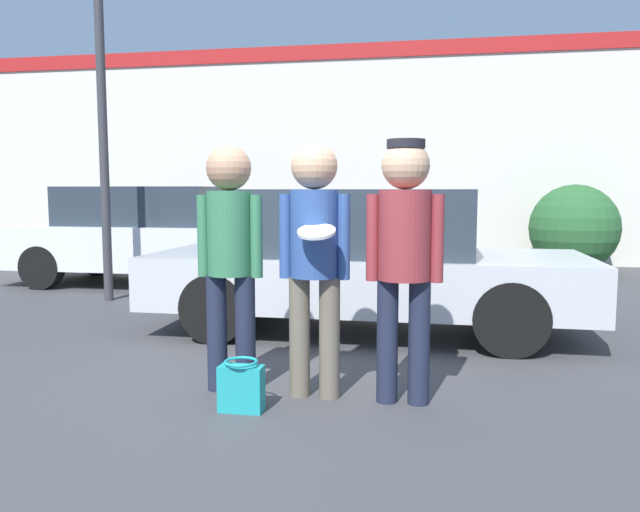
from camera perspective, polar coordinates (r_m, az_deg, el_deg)
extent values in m
plane|color=#3F3F42|center=(4.88, -4.37, -11.76)|extent=(56.00, 56.00, 0.00)
cube|color=silver|center=(13.09, 5.33, 9.24)|extent=(24.00, 0.18, 4.45)
cube|color=#B21E1E|center=(13.26, 5.37, 18.26)|extent=(24.00, 0.04, 0.30)
cylinder|color=#1E2338|center=(4.74, -9.39, -6.92)|extent=(0.15, 0.15, 0.87)
cylinder|color=#1E2338|center=(4.67, -6.84, -7.07)|extent=(0.15, 0.15, 0.87)
cylinder|color=#33724C|center=(4.60, -8.26, 2.08)|extent=(0.32, 0.32, 0.62)
cylinder|color=#33724C|center=(4.67, -10.61, 1.84)|extent=(0.09, 0.09, 0.60)
cylinder|color=#33724C|center=(4.54, -5.84, 1.79)|extent=(0.09, 0.09, 0.60)
sphere|color=tan|center=(4.59, -8.35, 7.96)|extent=(0.33, 0.33, 0.33)
cylinder|color=#665B4C|center=(4.55, -1.88, -7.37)|extent=(0.15, 0.15, 0.88)
cylinder|color=#665B4C|center=(4.50, 0.87, -7.49)|extent=(0.15, 0.15, 0.88)
cylinder|color=#2D4C8C|center=(4.41, -0.52, 2.06)|extent=(0.34, 0.34, 0.62)
cylinder|color=#2D4C8C|center=(4.46, -3.17, 1.83)|extent=(0.09, 0.09, 0.60)
cylinder|color=#2D4C8C|center=(4.38, 2.18, 1.76)|extent=(0.09, 0.09, 0.60)
sphere|color=tan|center=(4.40, -0.53, 8.24)|extent=(0.33, 0.33, 0.33)
cylinder|color=white|center=(4.15, -0.32, 2.25)|extent=(0.26, 0.25, 0.10)
cylinder|color=#1E2338|center=(4.44, 6.17, -7.73)|extent=(0.15, 0.15, 0.88)
cylinder|color=#1E2338|center=(4.43, 9.04, -7.80)|extent=(0.15, 0.15, 0.88)
cylinder|color=maroon|center=(4.32, 7.74, 1.91)|extent=(0.36, 0.36, 0.62)
cylinder|color=maroon|center=(4.34, 4.82, 1.69)|extent=(0.09, 0.09, 0.60)
cylinder|color=maroon|center=(4.31, 10.67, 1.58)|extent=(0.09, 0.09, 0.60)
sphere|color=tan|center=(4.31, 7.83, 8.21)|extent=(0.33, 0.33, 0.33)
cylinder|color=black|center=(4.32, 7.86, 10.12)|extent=(0.26, 0.26, 0.06)
cube|color=#B7BABF|center=(6.60, 4.23, -2.09)|extent=(4.49, 1.76, 0.54)
cube|color=#28333D|center=(6.56, 3.49, 3.17)|extent=(2.34, 1.51, 0.67)
cylinder|color=black|center=(7.40, 15.70, -3.12)|extent=(0.69, 0.22, 0.69)
cylinder|color=black|center=(5.87, 17.04, -5.51)|extent=(0.69, 0.22, 0.69)
cylinder|color=black|center=(7.67, -5.54, -2.60)|extent=(0.69, 0.22, 0.69)
cylinder|color=black|center=(6.20, -9.55, -4.72)|extent=(0.69, 0.22, 0.69)
cube|color=silver|center=(10.26, -15.08, 0.94)|extent=(4.58, 1.80, 0.67)
cube|color=#28333D|center=(10.26, -15.64, 4.46)|extent=(2.38, 1.55, 0.59)
cylinder|color=black|center=(10.52, -6.15, -0.33)|extent=(0.66, 0.22, 0.66)
cylinder|color=black|center=(9.01, -9.07, -1.44)|extent=(0.66, 0.22, 0.66)
cylinder|color=black|center=(11.65, -19.64, -0.03)|extent=(0.66, 0.22, 0.66)
cylinder|color=black|center=(10.31, -24.10, -0.96)|extent=(0.66, 0.22, 0.66)
cylinder|color=#38383D|center=(8.96, -19.38, 15.06)|extent=(0.12, 0.12, 5.89)
sphere|color=#285B2D|center=(12.29, 22.20, 2.37)|extent=(1.60, 1.60, 1.60)
cube|color=teal|center=(4.34, -7.21, -11.94)|extent=(0.30, 0.14, 0.31)
torus|color=teal|center=(4.29, -7.24, -9.57)|extent=(0.23, 0.23, 0.02)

